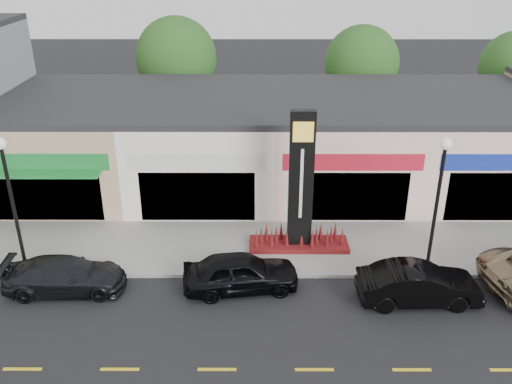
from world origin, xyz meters
TOP-DOWN VIEW (x-y plane):
  - ground at (0.00, 0.00)m, footprint 120.00×120.00m
  - sidewalk at (0.00, 4.35)m, footprint 52.00×4.30m
  - curb at (0.00, 2.10)m, footprint 52.00×0.20m
  - shop_beige at (-8.50, 11.46)m, footprint 7.00×10.85m
  - shop_cream at (-1.50, 11.47)m, footprint 7.00×10.01m
  - shop_pink_w at (5.50, 11.47)m, footprint 7.00×10.01m
  - shop_pink_e at (12.50, 11.47)m, footprint 7.00×10.01m
  - tree_rear_west at (-4.00, 19.50)m, footprint 5.20×5.20m
  - tree_rear_mid at (8.00, 19.50)m, footprint 4.80×4.80m
  - lamp_west_near at (-8.00, 2.50)m, footprint 0.44×0.44m
  - lamp_east_near at (8.00, 2.50)m, footprint 0.44×0.44m
  - pylon_sign at (3.00, 4.20)m, footprint 4.20×1.30m
  - car_dark_sedan at (-5.95, 1.19)m, footprint 1.99×4.55m
  - car_black_sedan at (0.62, 1.29)m, footprint 2.32×4.52m
  - car_black_conv at (7.08, 0.52)m, footprint 1.65×4.44m

SIDE VIEW (x-z plane):
  - ground at x=0.00m, z-range 0.00..0.00m
  - sidewalk at x=0.00m, z-range 0.00..0.15m
  - curb at x=0.00m, z-range 0.00..0.15m
  - car_dark_sedan at x=-5.95m, z-range 0.00..1.30m
  - car_black_conv at x=7.08m, z-range 0.00..1.45m
  - car_black_sedan at x=0.62m, z-range 0.00..1.47m
  - pylon_sign at x=3.00m, z-range -0.73..5.27m
  - shop_cream at x=-1.50m, z-range 0.00..4.80m
  - shop_pink_w at x=5.50m, z-range 0.00..4.80m
  - shop_pink_e at x=12.50m, z-range 0.00..4.80m
  - shop_beige at x=-8.50m, z-range 0.00..4.80m
  - lamp_west_near at x=-8.00m, z-range 0.74..6.21m
  - lamp_east_near at x=8.00m, z-range 0.74..6.21m
  - tree_rear_mid at x=8.00m, z-range 1.24..8.53m
  - tree_rear_west at x=-4.00m, z-range 1.30..9.13m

